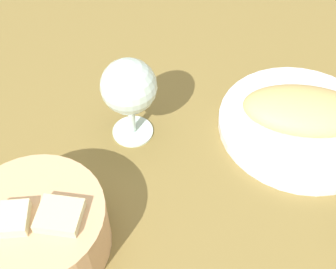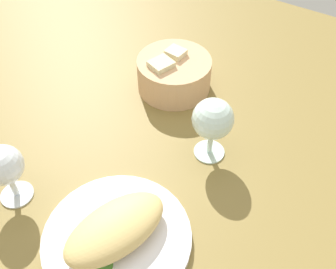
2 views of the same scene
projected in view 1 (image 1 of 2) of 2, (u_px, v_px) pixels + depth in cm
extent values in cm
cube|color=olive|center=(206.00, 180.00, 60.37)|extent=(140.00, 140.00, 2.00)
cylinder|color=white|center=(300.00, 125.00, 64.74)|extent=(23.86, 23.86, 1.40)
ellipsoid|color=#DAB96F|center=(305.00, 110.00, 62.45)|extent=(19.54, 14.38, 4.65)
cone|color=#427F2C|center=(334.00, 109.00, 64.83)|extent=(3.93, 3.93, 1.40)
cylinder|color=tan|center=(38.00, 230.00, 50.34)|extent=(16.04, 16.04, 7.30)
cube|color=beige|center=(15.00, 225.00, 47.38)|extent=(3.86, 4.20, 3.87)
cube|color=beige|center=(63.00, 224.00, 48.01)|extent=(5.71, 5.43, 4.61)
cylinder|color=silver|center=(133.00, 131.00, 64.52)|extent=(5.91, 5.91, 0.60)
cylinder|color=silver|center=(132.00, 118.00, 62.51)|extent=(1.00, 1.00, 4.71)
sphere|color=silver|center=(129.00, 86.00, 57.85)|extent=(7.56, 7.56, 7.56)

